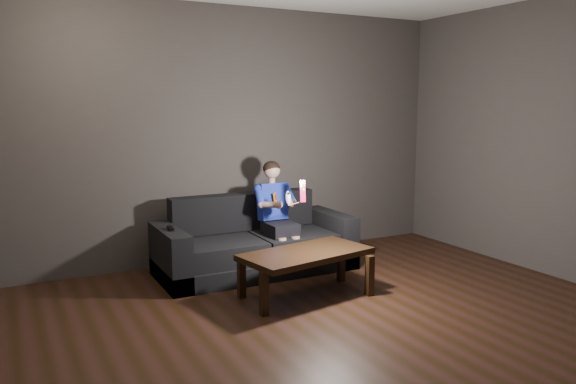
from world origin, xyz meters
TOP-DOWN VIEW (x-y plane):
  - floor at (0.00, 0.00)m, footprint 5.00×5.00m
  - back_wall at (0.00, 2.50)m, footprint 5.00×0.04m
  - sofa at (-0.04, 1.92)m, footprint 1.96×0.84m
  - child at (0.18, 1.87)m, footprint 0.42×0.52m
  - wii_remote_red at (0.26, 1.47)m, footprint 0.07×0.09m
  - nunchuk_white at (0.11, 1.48)m, footprint 0.07×0.09m
  - wii_remote_black at (-0.92, 1.85)m, footprint 0.04×0.15m
  - coffee_table at (0.04, 1.00)m, footprint 1.22×0.76m

SIDE VIEW (x-z plane):
  - floor at x=0.00m, z-range 0.00..0.00m
  - sofa at x=-0.04m, z-range -0.13..0.62m
  - coffee_table at x=0.04m, z-range 0.15..0.56m
  - wii_remote_black at x=-0.92m, z-range 0.53..0.56m
  - child at x=0.18m, z-range 0.13..1.17m
  - nunchuk_white at x=0.11m, z-range 0.74..0.88m
  - wii_remote_red at x=0.26m, z-range 0.75..0.97m
  - back_wall at x=0.00m, z-range 0.00..2.70m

